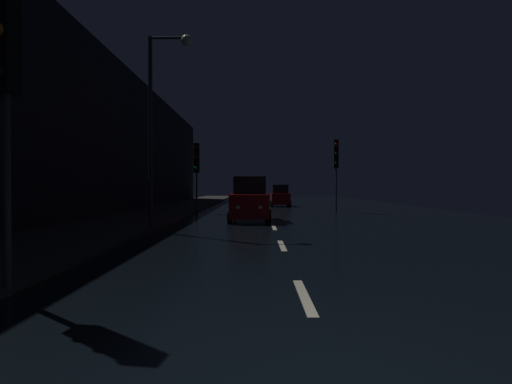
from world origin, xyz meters
name	(u,v)px	position (x,y,z in m)	size (l,w,h in m)	color
ground	(268,213)	(0.00, 24.50, -0.01)	(26.22, 84.00, 0.02)	black
sidewalk_left	(164,211)	(-6.91, 24.50, 0.07)	(4.40, 84.00, 0.15)	#33302D
building_facade_left	(106,135)	(-9.51, 21.00, 4.75)	(0.80, 63.00, 9.50)	black
lane_centerline	(277,234)	(0.00, 11.70, 0.01)	(0.16, 20.16, 0.01)	beige
traffic_light_far_right	(336,160)	(4.61, 24.66, 3.54)	(0.34, 0.47, 4.87)	#38383A
traffic_light_far_left	(197,163)	(-4.62, 23.67, 3.26)	(0.36, 0.48, 4.53)	#38383A
traffic_light_near_left	(5,60)	(-4.71, 2.99, 3.73)	(0.35, 0.48, 5.11)	#38383A
streetlamp_overhead	(162,102)	(-4.37, 12.54, 4.96)	(1.70, 0.44, 7.54)	#2D2D30
car_approaching_headlights	(250,201)	(-1.08, 17.62, 1.02)	(2.04, 4.42, 2.23)	maroon
car_distant_taillights	(280,196)	(1.34, 33.23, 0.86)	(1.73, 3.74, 1.88)	maroon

